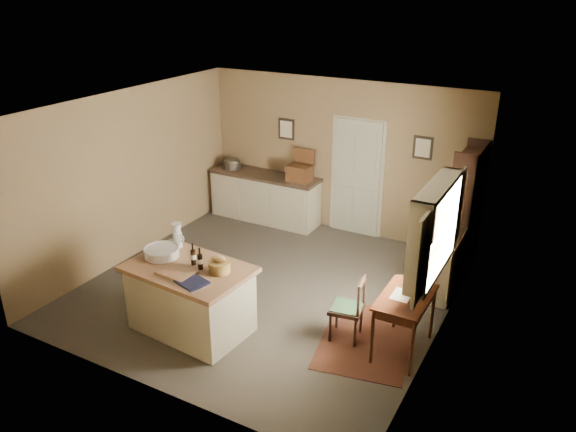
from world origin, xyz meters
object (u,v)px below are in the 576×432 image
at_px(work_island, 190,296).
at_px(writing_desk, 405,303).
at_px(sideboard, 266,196).
at_px(shelving_unit, 468,210).
at_px(desk_chair, 346,309).
at_px(right_cabinet, 439,263).

bearing_deg(work_island, writing_desk, 23.47).
bearing_deg(writing_desk, sideboard, 142.75).
height_order(work_island, sideboard, work_island).
xyz_separation_m(writing_desk, shelving_unit, (0.15, 2.49, 0.32)).
xyz_separation_m(desk_chair, shelving_unit, (0.86, 2.58, 0.57)).
xyz_separation_m(sideboard, desk_chair, (2.83, -2.78, -0.06)).
distance_m(desk_chair, right_cabinet, 1.85).
relative_size(writing_desk, shelving_unit, 0.46).
height_order(sideboard, desk_chair, sideboard).
relative_size(sideboard, desk_chair, 2.49).
distance_m(work_island, desk_chair, 1.99).
xyz_separation_m(work_island, desk_chair, (1.83, 0.78, -0.06)).
bearing_deg(work_island, right_cabinet, 49.05).
bearing_deg(sideboard, writing_desk, -37.25).
xyz_separation_m(work_island, writing_desk, (2.54, 0.86, 0.19)).
distance_m(writing_desk, desk_chair, 0.76).
height_order(writing_desk, right_cabinet, right_cabinet).
height_order(sideboard, right_cabinet, sideboard).
bearing_deg(desk_chair, right_cabinet, 58.83).
relative_size(work_island, desk_chair, 1.91).
height_order(sideboard, writing_desk, sideboard).
bearing_deg(sideboard, desk_chair, -44.45).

